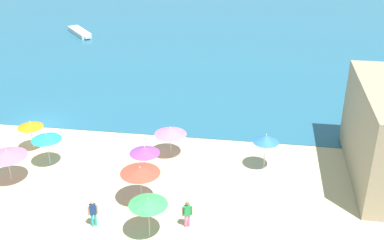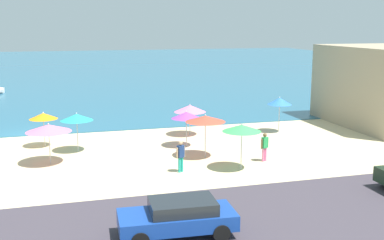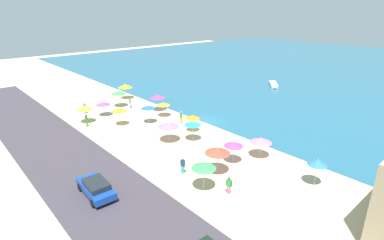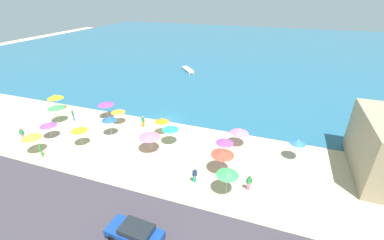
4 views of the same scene
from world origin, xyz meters
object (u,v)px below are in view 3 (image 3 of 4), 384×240
(beach_umbrella_15, at_px, (158,96))
(parked_car_0, at_px, (96,187))
(beach_umbrella_8, at_px, (168,125))
(beach_umbrella_3, at_px, (318,162))
(beach_umbrella_14, at_px, (84,108))
(bather_3, at_px, (86,119))
(beach_umbrella_0, at_px, (103,103))
(beach_umbrella_4, at_px, (261,140))
(bather_5, at_px, (183,165))
(beach_umbrella_5, at_px, (234,144))
(beach_umbrella_6, at_px, (118,92))
(beach_umbrella_2, at_px, (193,123))
(beach_umbrella_11, at_px, (204,166))
(skiff_nearshore, at_px, (273,84))
(bather_2, at_px, (181,117))
(beach_umbrella_7, at_px, (163,104))
(beach_umbrella_12, at_px, (125,86))
(bather_0, at_px, (85,108))
(beach_umbrella_13, at_px, (193,117))
(beach_umbrella_9, at_px, (148,107))
(bather_4, at_px, (130,102))
(bather_1, at_px, (229,185))

(beach_umbrella_15, distance_m, parked_car_0, 22.26)
(beach_umbrella_8, bearing_deg, beach_umbrella_3, 13.69)
(beach_umbrella_14, relative_size, bather_3, 1.43)
(beach_umbrella_15, bearing_deg, beach_umbrella_0, -115.10)
(beach_umbrella_4, relative_size, bather_5, 1.31)
(beach_umbrella_5, relative_size, beach_umbrella_8, 0.92)
(beach_umbrella_6, relative_size, parked_car_0, 0.61)
(beach_umbrella_0, bearing_deg, bather_5, -5.69)
(beach_umbrella_2, bearing_deg, beach_umbrella_11, -36.83)
(bather_3, distance_m, skiff_nearshore, 37.29)
(beach_umbrella_15, relative_size, bather_2, 1.51)
(beach_umbrella_7, xyz_separation_m, beach_umbrella_12, (-11.54, 0.60, 0.37))
(beach_umbrella_8, relative_size, beach_umbrella_14, 0.99)
(beach_umbrella_12, xyz_separation_m, skiff_nearshore, (11.72, 26.62, -1.92))
(beach_umbrella_8, height_order, bather_2, beach_umbrella_8)
(beach_umbrella_5, height_order, skiff_nearshore, beach_umbrella_5)
(beach_umbrella_2, bearing_deg, bather_0, -163.12)
(beach_umbrella_3, relative_size, bather_3, 1.46)
(bather_2, bearing_deg, beach_umbrella_11, -33.17)
(beach_umbrella_14, bearing_deg, beach_umbrella_11, 1.95)
(beach_umbrella_7, xyz_separation_m, beach_umbrella_15, (-2.62, 0.94, 0.37))
(beach_umbrella_4, xyz_separation_m, beach_umbrella_14, (-21.75, -9.36, 0.29))
(beach_umbrella_13, bearing_deg, bather_3, -139.05)
(beach_umbrella_3, bearing_deg, beach_umbrella_2, -173.59)
(beach_umbrella_13, relative_size, bather_2, 1.35)
(beach_umbrella_4, xyz_separation_m, beach_umbrella_15, (-19.40, 1.00, 0.35))
(beach_umbrella_13, distance_m, bather_5, 10.30)
(bather_0, bearing_deg, parked_car_0, -21.03)
(bather_5, bearing_deg, beach_umbrella_15, 151.14)
(bather_5, xyz_separation_m, skiff_nearshore, (-13.83, 35.45, -0.61))
(beach_umbrella_4, height_order, beach_umbrella_8, beach_umbrella_8)
(beach_umbrella_0, relative_size, bather_2, 1.29)
(beach_umbrella_0, height_order, beach_umbrella_11, beach_umbrella_11)
(beach_umbrella_2, xyz_separation_m, beach_umbrella_14, (-13.96, -6.93, 0.04))
(beach_umbrella_5, distance_m, beach_umbrella_11, 5.79)
(beach_umbrella_4, distance_m, parked_car_0, 16.52)
(beach_umbrella_14, relative_size, bather_2, 1.52)
(beach_umbrella_9, distance_m, bather_4, 7.69)
(beach_umbrella_8, xyz_separation_m, beach_umbrella_12, (-18.91, 5.35, 0.21))
(beach_umbrella_7, distance_m, beach_umbrella_8, 8.77)
(beach_umbrella_7, height_order, beach_umbrella_12, beach_umbrella_12)
(beach_umbrella_2, relative_size, beach_umbrella_9, 0.94)
(beach_umbrella_2, xyz_separation_m, bather_0, (-17.73, -5.38, -1.24))
(bather_0, bearing_deg, beach_umbrella_2, 16.88)
(beach_umbrella_8, height_order, beach_umbrella_13, beach_umbrella_8)
(beach_umbrella_2, xyz_separation_m, bather_2, (-5.26, 2.66, -1.21))
(beach_umbrella_14, relative_size, beach_umbrella_15, 1.00)
(beach_umbrella_11, relative_size, beach_umbrella_12, 0.98)
(beach_umbrella_14, height_order, bather_4, beach_umbrella_14)
(beach_umbrella_8, relative_size, bather_1, 1.52)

